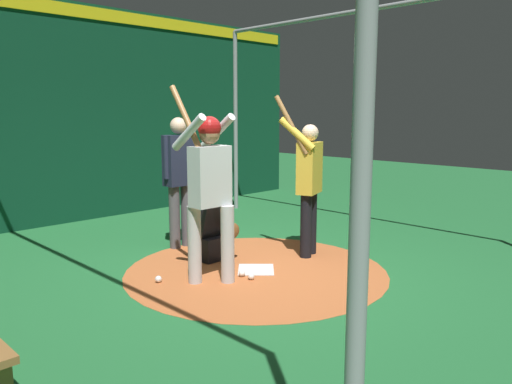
{
  "coord_description": "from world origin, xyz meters",
  "views": [
    {
      "loc": [
        4.05,
        -4.02,
        1.88
      ],
      "look_at": [
        0.0,
        0.0,
        0.95
      ],
      "focal_mm": 34.98,
      "sensor_mm": 36.0,
      "label": 1
    }
  ],
  "objects_px": {
    "catcher": "(213,229)",
    "batter": "(209,183)",
    "visitor": "(309,180)",
    "baseball_1": "(251,276)",
    "baseball_2": "(242,273)",
    "baseball_0": "(158,279)",
    "home_plate": "(256,270)",
    "umpire": "(179,175)"
  },
  "relations": [
    {
      "from": "umpire",
      "to": "visitor",
      "type": "xyz_separation_m",
      "value": [
        1.52,
        0.93,
        -0.02
      ]
    },
    {
      "from": "visitor",
      "to": "baseball_0",
      "type": "relative_size",
      "value": 28.08
    },
    {
      "from": "baseball_1",
      "to": "batter",
      "type": "bearing_deg",
      "value": -125.94
    },
    {
      "from": "baseball_0",
      "to": "baseball_2",
      "type": "height_order",
      "value": "same"
    },
    {
      "from": "home_plate",
      "to": "baseball_1",
      "type": "height_order",
      "value": "baseball_1"
    },
    {
      "from": "baseball_0",
      "to": "baseball_2",
      "type": "bearing_deg",
      "value": 57.44
    },
    {
      "from": "batter",
      "to": "baseball_2",
      "type": "distance_m",
      "value": 1.14
    },
    {
      "from": "catcher",
      "to": "baseball_0",
      "type": "bearing_deg",
      "value": -75.08
    },
    {
      "from": "baseball_1",
      "to": "baseball_2",
      "type": "bearing_deg",
      "value": -179.24
    },
    {
      "from": "visitor",
      "to": "batter",
      "type": "bearing_deg",
      "value": -113.79
    },
    {
      "from": "catcher",
      "to": "batter",
      "type": "bearing_deg",
      "value": -41.49
    },
    {
      "from": "batter",
      "to": "umpire",
      "type": "distance_m",
      "value": 1.58
    },
    {
      "from": "baseball_0",
      "to": "baseball_1",
      "type": "height_order",
      "value": "same"
    },
    {
      "from": "umpire",
      "to": "baseball_1",
      "type": "relative_size",
      "value": 24.27
    },
    {
      "from": "umpire",
      "to": "baseball_0",
      "type": "height_order",
      "value": "umpire"
    },
    {
      "from": "batter",
      "to": "baseball_0",
      "type": "xyz_separation_m",
      "value": [
        -0.39,
        -0.43,
        -1.08
      ]
    },
    {
      "from": "umpire",
      "to": "baseball_1",
      "type": "height_order",
      "value": "umpire"
    },
    {
      "from": "visitor",
      "to": "baseball_1",
      "type": "distance_m",
      "value": 1.55
    },
    {
      "from": "home_plate",
      "to": "batter",
      "type": "relative_size",
      "value": 0.19
    },
    {
      "from": "catcher",
      "to": "umpire",
      "type": "relative_size",
      "value": 0.55
    },
    {
      "from": "umpire",
      "to": "baseball_2",
      "type": "relative_size",
      "value": 24.27
    },
    {
      "from": "batter",
      "to": "visitor",
      "type": "height_order",
      "value": "batter"
    },
    {
      "from": "visitor",
      "to": "baseball_0",
      "type": "xyz_separation_m",
      "value": [
        -0.48,
        -2.0,
        -0.95
      ]
    },
    {
      "from": "visitor",
      "to": "baseball_0",
      "type": "bearing_deg",
      "value": -124.01
    },
    {
      "from": "home_plate",
      "to": "catcher",
      "type": "xyz_separation_m",
      "value": [
        -0.73,
        -0.06,
        0.38
      ]
    },
    {
      "from": "catcher",
      "to": "baseball_1",
      "type": "distance_m",
      "value": 1.01
    },
    {
      "from": "home_plate",
      "to": "baseball_1",
      "type": "relative_size",
      "value": 5.68
    },
    {
      "from": "catcher",
      "to": "baseball_2",
      "type": "xyz_separation_m",
      "value": [
        0.78,
        -0.22,
        -0.35
      ]
    },
    {
      "from": "umpire",
      "to": "baseball_0",
      "type": "xyz_separation_m",
      "value": [
        1.04,
        -1.08,
        -0.97
      ]
    },
    {
      "from": "catcher",
      "to": "baseball_0",
      "type": "distance_m",
      "value": 1.1
    },
    {
      "from": "catcher",
      "to": "umpire",
      "type": "distance_m",
      "value": 1.0
    },
    {
      "from": "baseball_1",
      "to": "baseball_2",
      "type": "height_order",
      "value": "same"
    },
    {
      "from": "home_plate",
      "to": "catcher",
      "type": "bearing_deg",
      "value": -175.26
    },
    {
      "from": "baseball_1",
      "to": "umpire",
      "type": "bearing_deg",
      "value": 170.56
    },
    {
      "from": "baseball_2",
      "to": "batter",
      "type": "bearing_deg",
      "value": -107.61
    },
    {
      "from": "home_plate",
      "to": "catcher",
      "type": "height_order",
      "value": "catcher"
    },
    {
      "from": "home_plate",
      "to": "baseball_2",
      "type": "height_order",
      "value": "baseball_2"
    },
    {
      "from": "home_plate",
      "to": "visitor",
      "type": "bearing_deg",
      "value": 88.77
    },
    {
      "from": "baseball_2",
      "to": "baseball_1",
      "type": "bearing_deg",
      "value": 0.76
    },
    {
      "from": "home_plate",
      "to": "baseball_0",
      "type": "distance_m",
      "value": 1.16
    },
    {
      "from": "baseball_2",
      "to": "baseball_0",
      "type": "bearing_deg",
      "value": -122.56
    },
    {
      "from": "umpire",
      "to": "baseball_1",
      "type": "bearing_deg",
      "value": -9.44
    }
  ]
}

